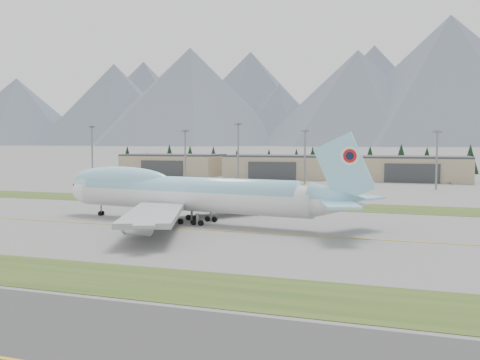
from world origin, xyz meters
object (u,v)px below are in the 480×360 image
(hangar_center, at_px, (279,166))
(hangar_right, at_px, (412,168))
(service_vehicle_c, at_px, (451,184))
(hangar_left, at_px, (174,165))
(service_vehicle_b, at_px, (302,186))
(boeing_747_freighter, at_px, (187,193))
(service_vehicle_a, at_px, (232,181))

(hangar_center, relative_size, hangar_right, 1.00)
(hangar_center, xyz_separation_m, service_vehicle_c, (75.18, -11.40, -5.39))
(hangar_left, distance_m, hangar_center, 55.00)
(hangar_right, xyz_separation_m, service_vehicle_c, (15.18, -11.40, -5.39))
(service_vehicle_b, bearing_deg, service_vehicle_c, -48.29)
(hangar_left, height_order, service_vehicle_c, hangar_left)
(boeing_747_freighter, bearing_deg, hangar_right, 80.68)
(boeing_747_freighter, relative_size, service_vehicle_a, 18.64)
(hangar_left, relative_size, hangar_right, 1.00)
(hangar_center, bearing_deg, service_vehicle_b, -64.30)
(boeing_747_freighter, bearing_deg, service_vehicle_c, 73.51)
(boeing_747_freighter, bearing_deg, service_vehicle_b, 95.97)
(boeing_747_freighter, relative_size, hangar_center, 1.50)
(hangar_right, xyz_separation_m, service_vehicle_a, (-74.65, -24.93, -5.39))
(hangar_left, xyz_separation_m, hangar_center, (55.00, 0.00, 0.00))
(hangar_center, xyz_separation_m, hangar_right, (60.00, 0.00, 0.00))
(service_vehicle_c, bearing_deg, service_vehicle_b, -125.89)
(hangar_left, bearing_deg, service_vehicle_a, -31.71)
(service_vehicle_c, bearing_deg, boeing_747_freighter, -87.99)
(hangar_left, distance_m, service_vehicle_a, 47.73)
(service_vehicle_b, relative_size, service_vehicle_c, 0.79)
(boeing_747_freighter, bearing_deg, service_vehicle_a, 112.65)
(boeing_747_freighter, height_order, hangar_center, boeing_747_freighter)
(hangar_center, xyz_separation_m, service_vehicle_a, (-14.65, -24.93, -5.39))
(boeing_747_freighter, bearing_deg, hangar_center, 104.36)
(service_vehicle_a, relative_size, service_vehicle_b, 1.17)
(hangar_center, distance_m, service_vehicle_b, 45.72)
(hangar_left, bearing_deg, hangar_center, 0.00)
(hangar_left, bearing_deg, boeing_747_freighter, -63.17)
(hangar_left, distance_m, service_vehicle_b, 85.33)
(hangar_left, height_order, hangar_center, same)
(boeing_747_freighter, relative_size, service_vehicle_c, 17.25)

